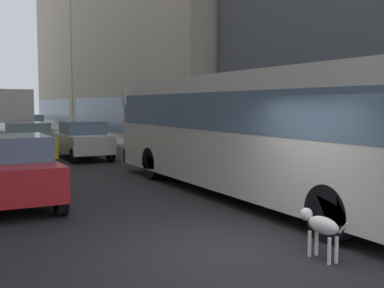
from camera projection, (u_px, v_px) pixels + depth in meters
sidewalk_right at (70, 130)px, 41.17m from camera, size 2.40×110.00×0.15m
building_right_far at (100, 34)px, 52.77m from camera, size 10.64×16.56×20.10m
transit_bus at (247, 126)px, 12.17m from camera, size 2.78×11.53×3.05m
car_silver_sedan at (29, 126)px, 32.66m from camera, size 1.75×4.66×1.62m
car_yellow_taxi at (25, 143)px, 18.88m from camera, size 1.79×3.97×1.62m
car_red_coupe at (6, 169)px, 11.14m from camera, size 1.92×4.48×1.62m
car_white_van at (82, 140)px, 20.43m from camera, size 1.70×4.18×1.62m
box_truck at (1, 116)px, 25.98m from camera, size 2.30×7.50×3.05m
dalmatian_dog at (320, 225)px, 7.22m from camera, size 0.22×0.96×0.72m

